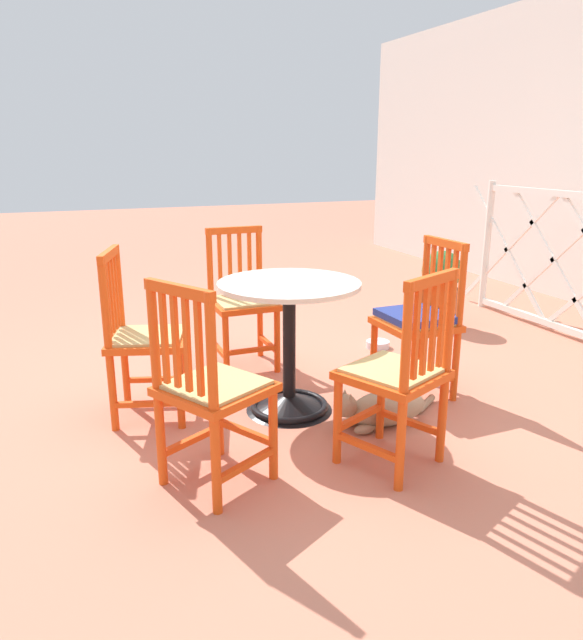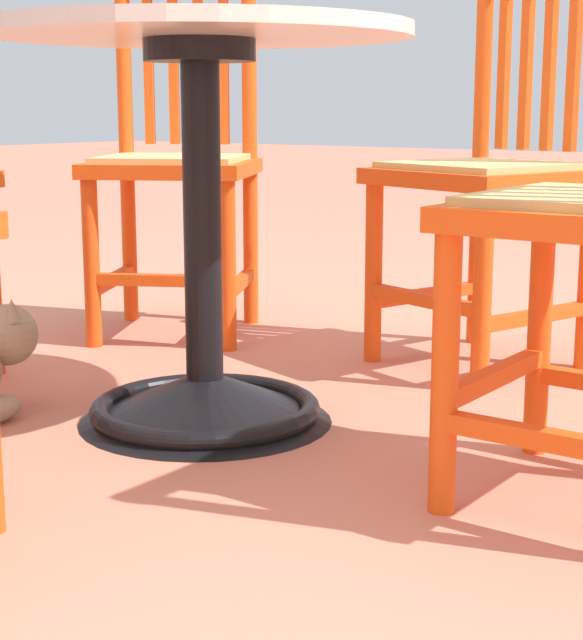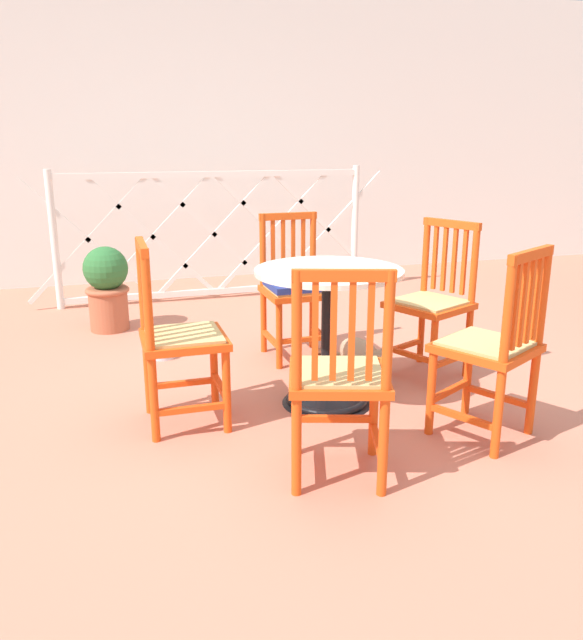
# 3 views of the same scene
# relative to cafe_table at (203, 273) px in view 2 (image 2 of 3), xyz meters

# --- Properties ---
(ground_plane) EXTENTS (24.00, 24.00, 0.00)m
(ground_plane) POSITION_rel_cafe_table_xyz_m (-0.10, 0.02, -0.28)
(ground_plane) COLOR #C6755B
(cafe_table) EXTENTS (0.76, 0.76, 0.73)m
(cafe_table) POSITION_rel_cafe_table_xyz_m (0.00, 0.00, 0.00)
(cafe_table) COLOR black
(cafe_table) RESTS_ON ground_plane
(orange_chair_by_planter) EXTENTS (0.50, 0.50, 0.91)m
(orange_chair_by_planter) POSITION_rel_cafe_table_xyz_m (-0.22, -0.74, 0.15)
(orange_chair_by_planter) COLOR #E04C14
(orange_chair_by_planter) RESTS_ON ground_plane
(orange_chair_tucked_in) EXTENTS (0.54, 0.54, 0.91)m
(orange_chair_tucked_in) POSITION_rel_cafe_table_xyz_m (0.59, -0.58, 0.15)
(orange_chair_tucked_in) COLOR #E04C14
(orange_chair_tucked_in) RESTS_ON ground_plane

